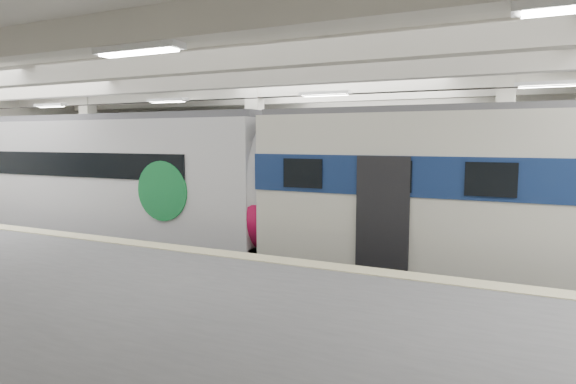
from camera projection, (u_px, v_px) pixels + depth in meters
The scene contains 4 objects.
station_hall at pixel (268, 153), 11.38m from camera, with size 36.00×24.00×5.75m.
modern_emu at pixel (136, 184), 15.49m from camera, with size 13.37×2.76×4.33m.
older_rer at pixel (542, 199), 10.55m from camera, with size 13.02×2.87×4.31m.
far_train at pixel (204, 172), 20.96m from camera, with size 12.92×2.74×4.16m.
Camera 1 is at (5.32, -11.85, 3.57)m, focal length 30.00 mm.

